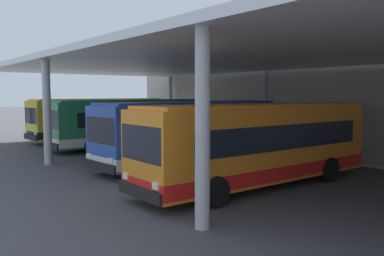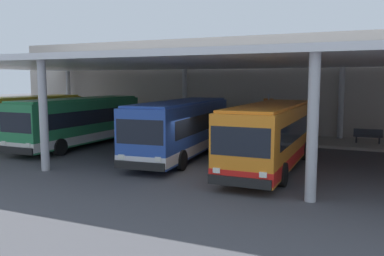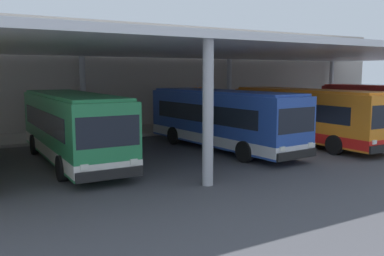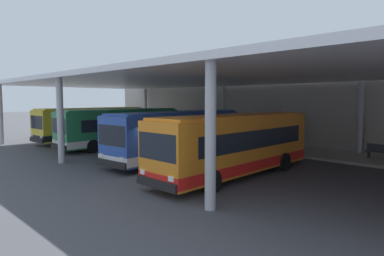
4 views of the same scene
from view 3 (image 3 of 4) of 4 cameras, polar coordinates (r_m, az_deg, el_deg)
The scene contains 10 objects.
ground_plane at distance 20.98m, azimuth 12.77°, elevation -3.84°, with size 200.00×200.00×0.00m, color #47474C.
platform_kerb at distance 30.48m, azimuth -2.48°, elevation 0.02°, with size 42.00×4.50×0.18m, color #A39E93.
station_building_facade at distance 33.13m, azimuth -5.18°, elevation 7.25°, with size 48.00×1.60×7.85m, color #ADA399.
canopy_shelter at distance 24.90m, azimuth 4.31°, elevation 10.37°, with size 40.00×17.00×5.55m.
bus_second_bay at distance 19.67m, azimuth -16.22°, elevation 0.19°, with size 2.78×10.55×3.17m.
bus_middle_bay at distance 22.22m, azimuth 4.08°, elevation 1.27°, with size 3.31×10.69×3.17m.
bus_far_bay at distance 24.93m, azimuth 15.40°, elevation 1.70°, with size 2.76×10.54×3.17m.
bench_waiting at distance 34.93m, azimuth 9.18°, elevation 1.83°, with size 1.80×0.45×0.92m.
trash_bin at distance 36.05m, azimuth 11.95°, elevation 1.96°, with size 0.52×0.52×0.98m.
banner_sign at distance 30.34m, azimuth 0.76°, elevation 3.58°, with size 0.70×0.12×3.20m.
Camera 3 is at (-14.14, -14.96, 4.06)m, focal length 38.73 mm.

